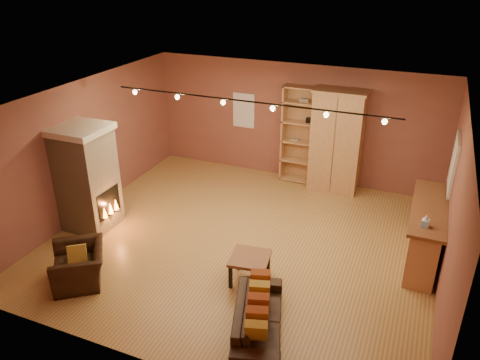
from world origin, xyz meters
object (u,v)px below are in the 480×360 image
at_px(armchair, 78,260).
at_px(coffee_table, 250,260).
at_px(bookcase, 303,134).
at_px(loveseat, 258,313).
at_px(armoire, 337,141).
at_px(bar_counter, 425,232).
at_px(fireplace, 87,178).

height_order(armchair, coffee_table, armchair).
height_order(bookcase, loveseat, bookcase).
height_order(armoire, bar_counter, armoire).
xyz_separation_m(loveseat, armchair, (-3.19, -0.02, 0.06)).
distance_m(bookcase, armchair, 5.84).
xyz_separation_m(armoire, loveseat, (0.04, -5.11, -0.84)).
bearing_deg(bookcase, bar_counter, -38.80).
relative_size(fireplace, coffee_table, 2.95).
relative_size(armoire, armchair, 2.10).
relative_size(bar_counter, loveseat, 1.24).
height_order(fireplace, armchair, fireplace).
distance_m(fireplace, armchair, 1.97).
height_order(fireplace, bookcase, bookcase).
relative_size(loveseat, coffee_table, 2.47).
bearing_deg(armoire, loveseat, -89.53).
xyz_separation_m(bookcase, coffee_table, (0.32, -4.20, -0.78)).
xyz_separation_m(armoire, bar_counter, (2.11, -2.19, -0.66)).
relative_size(loveseat, armchair, 1.57).
height_order(loveseat, coffee_table, loveseat).
bearing_deg(bookcase, coffee_table, -85.60).
bearing_deg(coffee_table, loveseat, -62.74).
bearing_deg(bookcase, armoire, -12.08).
bearing_deg(coffee_table, bar_counter, 34.88).
xyz_separation_m(fireplace, loveseat, (4.17, -1.56, -0.71)).
relative_size(fireplace, bookcase, 0.91).
bearing_deg(loveseat, bar_counter, -52.60).
xyz_separation_m(loveseat, coffee_table, (-0.56, 1.08, 0.05)).
xyz_separation_m(armchair, coffee_table, (2.63, 1.10, -0.01)).
bearing_deg(armchair, armoire, 110.89).
height_order(fireplace, bar_counter, fireplace).
relative_size(bookcase, armchair, 2.06).
bearing_deg(loveseat, fireplace, 52.25).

